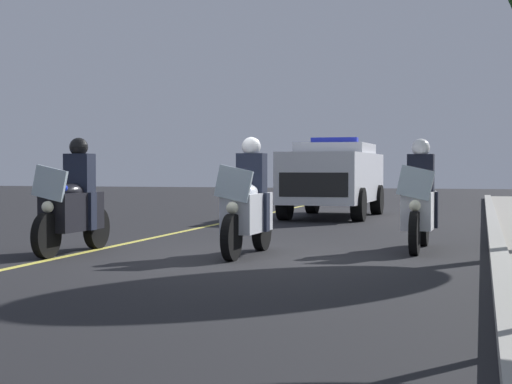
{
  "coord_description": "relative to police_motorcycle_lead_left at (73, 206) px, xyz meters",
  "views": [
    {
      "loc": [
        11.14,
        3.31,
        1.27
      ],
      "look_at": [
        -0.88,
        0.0,
        0.9
      ],
      "focal_mm": 57.74,
      "sensor_mm": 36.0,
      "label": 1
    }
  ],
  "objects": [
    {
      "name": "lane_stripe_center",
      "position": [
        -0.14,
        0.11,
        -0.7
      ],
      "size": [
        48.0,
        0.12,
        0.01
      ],
      "primitive_type": "cube",
      "color": "#E0D14C",
      "rests_on": "ground"
    },
    {
      "name": "ground_plane",
      "position": [
        -0.14,
        2.53,
        -0.7
      ],
      "size": [
        80.0,
        80.0,
        0.0
      ],
      "primitive_type": "plane",
      "color": "black"
    },
    {
      "name": "police_motorcycle_lead_right",
      "position": [
        -0.41,
        2.57,
        0.0
      ],
      "size": [
        2.14,
        0.57,
        1.72
      ],
      "color": "black",
      "rests_on": "ground"
    },
    {
      "name": "curb_strip",
      "position": [
        -0.14,
        6.07,
        -0.62
      ],
      "size": [
        48.0,
        0.24,
        0.15
      ],
      "primitive_type": "cube",
      "color": "#9E9B93",
      "rests_on": "ground"
    },
    {
      "name": "police_motorcycle_lead_left",
      "position": [
        0.0,
        0.0,
        0.0
      ],
      "size": [
        2.14,
        0.57,
        1.72
      ],
      "color": "black",
      "rests_on": "ground"
    },
    {
      "name": "police_suv",
      "position": [
        -9.92,
        2.16,
        0.37
      ],
      "size": [
        4.94,
        2.14,
        2.05
      ],
      "color": "silver",
      "rests_on": "ground"
    },
    {
      "name": "police_motorcycle_trailing",
      "position": [
        -1.79,
        4.92,
        0.0
      ],
      "size": [
        2.14,
        0.57,
        1.72
      ],
      "color": "black",
      "rests_on": "ground"
    }
  ]
}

